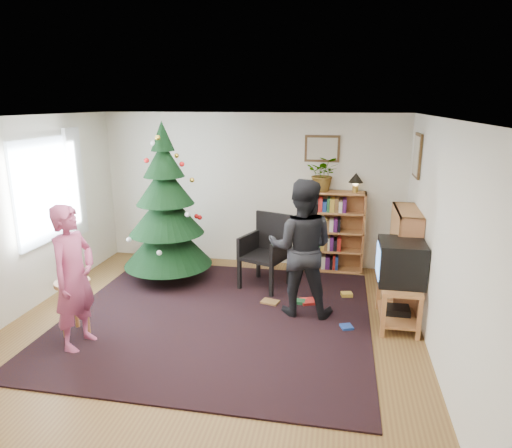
% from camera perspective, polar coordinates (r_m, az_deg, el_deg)
% --- Properties ---
extents(floor, '(5.00, 5.00, 0.00)m').
position_cam_1_polar(floor, '(5.69, -5.67, -12.95)').
color(floor, brown).
rests_on(floor, ground).
extents(ceiling, '(5.00, 5.00, 0.00)m').
position_cam_1_polar(ceiling, '(5.03, -6.41, 13.10)').
color(ceiling, white).
rests_on(ceiling, wall_back).
extents(wall_back, '(5.00, 0.02, 2.50)m').
position_cam_1_polar(wall_back, '(7.59, -0.64, 4.31)').
color(wall_back, silver).
rests_on(wall_back, floor).
extents(wall_front, '(5.00, 0.02, 2.50)m').
position_cam_1_polar(wall_front, '(3.08, -19.72, -13.23)').
color(wall_front, silver).
rests_on(wall_front, floor).
extents(wall_left, '(0.02, 5.00, 2.50)m').
position_cam_1_polar(wall_left, '(6.39, -28.04, 0.48)').
color(wall_left, silver).
rests_on(wall_left, floor).
extents(wall_right, '(0.02, 5.00, 2.50)m').
position_cam_1_polar(wall_right, '(5.12, 21.92, -2.09)').
color(wall_right, silver).
rests_on(wall_right, floor).
extents(rug, '(3.80, 3.60, 0.02)m').
position_cam_1_polar(rug, '(5.94, -4.85, -11.54)').
color(rug, black).
rests_on(rug, floor).
extents(window_pane, '(0.04, 1.20, 1.40)m').
position_cam_1_polar(window_pane, '(6.79, -25.01, 3.77)').
color(window_pane, silver).
rests_on(window_pane, wall_left).
extents(curtain, '(0.06, 0.35, 1.60)m').
position_cam_1_polar(curtain, '(7.34, -21.63, 4.87)').
color(curtain, silver).
rests_on(curtain, wall_left).
extents(picture_back, '(0.55, 0.03, 0.42)m').
position_cam_1_polar(picture_back, '(7.33, 8.28, 9.30)').
color(picture_back, '#4C3319').
rests_on(picture_back, wall_back).
extents(picture_right, '(0.03, 0.50, 0.60)m').
position_cam_1_polar(picture_right, '(6.67, 19.53, 8.06)').
color(picture_right, '#4C3319').
rests_on(picture_right, wall_right).
extents(christmas_tree, '(1.33, 1.33, 2.41)m').
position_cam_1_polar(christmas_tree, '(6.94, -11.15, 0.91)').
color(christmas_tree, '#3F2816').
rests_on(christmas_tree, rug).
extents(bookshelf_back, '(0.95, 0.30, 1.30)m').
position_cam_1_polar(bookshelf_back, '(7.42, 9.71, -0.80)').
color(bookshelf_back, '#A6633B').
rests_on(bookshelf_back, floor).
extents(bookshelf_right, '(0.30, 0.95, 1.30)m').
position_cam_1_polar(bookshelf_right, '(6.44, 17.98, -3.79)').
color(bookshelf_right, '#A6633B').
rests_on(bookshelf_right, floor).
extents(tv_stand, '(0.46, 0.83, 0.55)m').
position_cam_1_polar(tv_stand, '(5.92, 17.32, -8.97)').
color(tv_stand, '#A6633B').
rests_on(tv_stand, floor).
extents(crt_tv, '(0.54, 0.59, 0.51)m').
position_cam_1_polar(crt_tv, '(5.75, 17.66, -4.54)').
color(crt_tv, black).
rests_on(crt_tv, tv_stand).
extents(armchair, '(0.76, 0.78, 1.08)m').
position_cam_1_polar(armchair, '(6.73, 1.25, -2.92)').
color(armchair, black).
rests_on(armchair, rug).
extents(stool, '(0.40, 0.40, 0.67)m').
position_cam_1_polar(stool, '(5.74, -21.87, -8.05)').
color(stool, '#A6633B').
rests_on(stool, floor).
extents(person_standing, '(0.46, 0.64, 1.63)m').
position_cam_1_polar(person_standing, '(5.36, -21.81, -6.26)').
color(person_standing, '#AE456C').
rests_on(person_standing, rug).
extents(person_by_chair, '(0.87, 0.68, 1.76)m').
position_cam_1_polar(person_by_chair, '(5.77, 5.67, -3.02)').
color(person_by_chair, black).
rests_on(person_by_chair, rug).
extents(potted_plant, '(0.52, 0.46, 0.55)m').
position_cam_1_polar(potted_plant, '(7.24, 8.43, 6.24)').
color(potted_plant, gray).
rests_on(potted_plant, bookshelf_back).
extents(table_lamp, '(0.23, 0.23, 0.31)m').
position_cam_1_polar(table_lamp, '(7.25, 12.38, 5.51)').
color(table_lamp, '#A57F33').
rests_on(table_lamp, bookshelf_back).
extents(floor_clutter, '(1.22, 1.15, 0.08)m').
position_cam_1_polar(floor_clutter, '(6.24, 7.25, -9.94)').
color(floor_clutter, '#A51E19').
rests_on(floor_clutter, rug).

